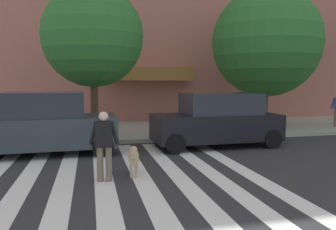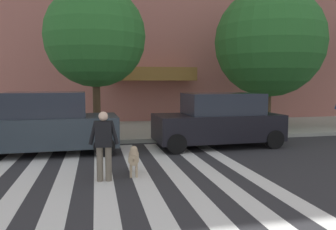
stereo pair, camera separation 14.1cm
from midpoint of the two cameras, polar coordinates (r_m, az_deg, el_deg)
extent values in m
plane|color=#2B2B2D|center=(6.71, 0.00, -14.57)|extent=(160.00, 160.00, 0.00)
cube|color=#9A9C8F|center=(15.76, -7.81, -2.62)|extent=(80.00, 6.00, 0.15)
cube|color=silver|center=(6.75, -26.82, -15.05)|extent=(0.45, 12.19, 0.01)
cube|color=silver|center=(6.59, -18.92, -15.23)|extent=(0.45, 12.19, 0.01)
cube|color=silver|center=(6.56, -10.79, -15.13)|extent=(0.45, 12.19, 0.01)
cube|color=silver|center=(6.65, -2.76, -14.74)|extent=(0.45, 12.19, 0.01)
cube|color=silver|center=(6.86, 4.89, -14.11)|extent=(0.45, 12.19, 0.01)
cube|color=silver|center=(7.18, 11.93, -13.31)|extent=(0.45, 12.19, 0.01)
cube|color=silver|center=(7.59, 18.24, -12.42)|extent=(0.45, 12.19, 0.01)
cube|color=olive|center=(18.20, -3.38, 6.96)|extent=(4.53, 1.60, 0.70)
cube|color=#2D3840|center=(11.55, -21.43, -2.68)|extent=(4.93, 2.12, 0.96)
cube|color=#232833|center=(11.44, -20.62, 1.68)|extent=(2.49, 1.81, 0.79)
cylinder|color=black|center=(10.67, -11.36, -5.23)|extent=(0.67, 0.24, 0.66)
cylinder|color=black|center=(12.44, -11.90, -3.70)|extent=(0.67, 0.24, 0.66)
cube|color=black|center=(12.23, 7.75, -2.00)|extent=(4.56, 2.06, 0.92)
cube|color=#232833|center=(12.21, 8.58, 1.91)|extent=(2.72, 1.77, 0.75)
cylinder|color=black|center=(10.88, 0.87, -4.91)|extent=(0.67, 0.24, 0.66)
cylinder|color=black|center=(12.56, -1.32, -3.49)|extent=(0.67, 0.24, 0.66)
cylinder|color=black|center=(12.32, 16.96, -3.92)|extent=(0.67, 0.24, 0.66)
cylinder|color=black|center=(13.82, 13.10, -2.80)|extent=(0.67, 0.24, 0.66)
cylinder|color=#4C3823|center=(13.59, -12.70, 2.34)|extent=(0.29, 0.29, 2.85)
sphere|color=#286628|center=(13.69, -12.94, 12.88)|extent=(3.93, 3.93, 3.93)
cylinder|color=#4C3823|center=(16.67, 15.85, 2.45)|extent=(0.31, 0.31, 2.62)
sphere|color=#286628|center=(16.75, 16.11, 11.76)|extent=(5.10, 5.10, 5.10)
cylinder|color=#6B6051|center=(8.06, -11.95, -8.20)|extent=(0.17, 0.17, 0.82)
cylinder|color=#6B6051|center=(8.04, -10.52, -8.20)|extent=(0.17, 0.17, 0.82)
cube|color=black|center=(7.91, -11.34, -3.20)|extent=(0.41, 0.28, 0.60)
cylinder|color=black|center=(7.93, -13.07, -2.99)|extent=(0.23, 0.12, 0.57)
cylinder|color=black|center=(7.89, -9.60, -2.97)|extent=(0.23, 0.12, 0.57)
sphere|color=beige|center=(7.86, -11.39, -0.24)|extent=(0.25, 0.25, 0.22)
cylinder|color=tan|center=(8.48, -6.33, -7.15)|extent=(0.35, 0.75, 0.26)
sphere|color=tan|center=(8.89, -6.32, -5.89)|extent=(0.22, 0.22, 0.20)
cylinder|color=tan|center=(8.02, -6.34, -7.52)|extent=(0.06, 0.24, 0.16)
cylinder|color=tan|center=(8.79, -6.76, -8.63)|extent=(0.06, 0.06, 0.32)
cylinder|color=tan|center=(8.79, -5.84, -8.62)|extent=(0.06, 0.06, 0.32)
cylinder|color=tan|center=(8.30, -6.80, -9.49)|extent=(0.06, 0.06, 0.32)
cylinder|color=tan|center=(8.30, -5.82, -9.48)|extent=(0.06, 0.06, 0.32)
cylinder|color=#6B6051|center=(18.17, 26.38, -0.53)|extent=(0.21, 0.21, 0.82)
cylinder|color=navy|center=(18.11, 26.04, 1.82)|extent=(0.23, 0.21, 0.57)
camera|label=1|loc=(0.07, -90.48, -0.05)|focal=35.88mm
camera|label=2|loc=(0.07, 89.52, 0.05)|focal=35.88mm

